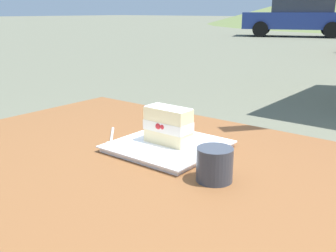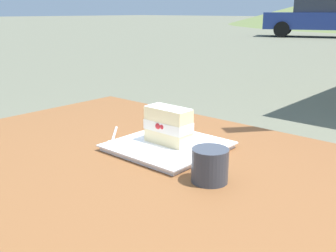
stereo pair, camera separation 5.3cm
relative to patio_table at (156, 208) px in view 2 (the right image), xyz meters
name	(u,v)px [view 2 (the right image)]	position (x,y,z in m)	size (l,w,h in m)	color
patio_table	(156,208)	(0.00, 0.00, 0.00)	(1.47, 0.99, 0.73)	brown
dessert_plate	(168,146)	(0.09, -0.14, 0.10)	(0.27, 0.27, 0.02)	white
cake_slice	(168,125)	(0.09, -0.15, 0.15)	(0.13, 0.07, 0.10)	beige
dessert_fork	(114,137)	(0.27, -0.11, 0.09)	(0.13, 0.13, 0.01)	silver
coffee_cup	(210,165)	(-0.12, -0.05, 0.13)	(0.08, 0.08, 0.08)	#333842
parked_car_far	(320,17)	(6.02, -16.73, 0.19)	(4.76, 3.12, 1.59)	navy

